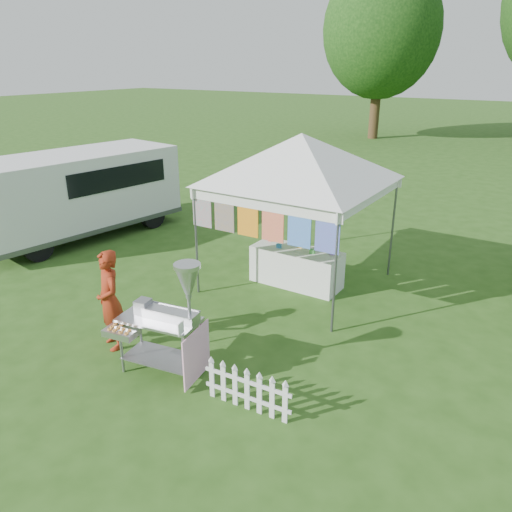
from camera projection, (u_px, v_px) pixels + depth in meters
The scene contains 8 objects.
ground at pixel (186, 365), 7.43m from camera, with size 120.00×120.00×0.00m, color #284D16.
canopy_main at pixel (302, 134), 9.08m from camera, with size 4.24×4.24×3.45m.
tree_left at pixel (381, 29), 27.14m from camera, with size 6.40×6.40×9.53m.
donut_cart at pixel (169, 311), 6.83m from camera, with size 1.28×1.04×1.76m.
vendor at pixel (110, 300), 7.65m from camera, with size 0.58×0.38×1.60m, color maroon.
cargo_van at pixel (82, 191), 12.66m from camera, with size 2.75×5.32×2.11m.
picket_fence at pixel (247, 390), 6.39m from camera, with size 1.26×0.11×0.56m.
display_table at pixel (296, 267), 9.99m from camera, with size 1.80×0.70×0.75m, color white.
Camera 1 is at (4.30, -4.76, 4.22)m, focal length 35.00 mm.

